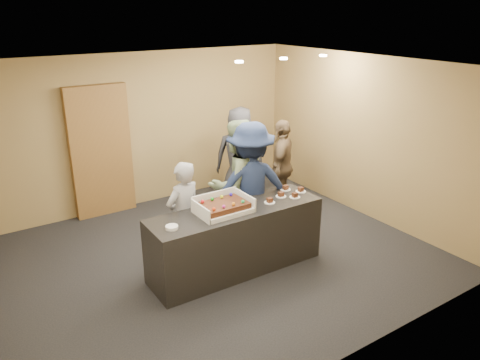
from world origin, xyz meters
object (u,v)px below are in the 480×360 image
(person_navy_man, at_px, (250,187))
(person_brown_extra, at_px, (282,166))
(person_server_grey, at_px, (184,216))
(person_dark_suit, at_px, (240,157))
(serving_counter, at_px, (236,239))
(plate_stack, at_px, (172,227))
(cake_box, at_px, (222,208))
(person_sage_man, at_px, (237,184))
(sheet_cake, at_px, (223,205))
(storage_cabinet, at_px, (101,152))

(person_navy_man, height_order, person_brown_extra, person_navy_man)
(person_server_grey, xyz_separation_m, person_dark_suit, (1.82, 1.38, 0.14))
(serving_counter, height_order, plate_stack, plate_stack)
(cake_box, xyz_separation_m, person_server_grey, (-0.35, 0.42, -0.18))
(person_sage_man, bearing_deg, serving_counter, 52.66)
(person_navy_man, bearing_deg, person_brown_extra, -128.97)
(sheet_cake, height_order, person_server_grey, person_server_grey)
(person_sage_man, relative_size, person_navy_man, 1.00)
(storage_cabinet, height_order, cake_box, storage_cabinet)
(serving_counter, bearing_deg, person_dark_suit, 55.99)
(person_dark_suit, bearing_deg, serving_counter, 94.85)
(plate_stack, distance_m, person_dark_suit, 2.93)
(sheet_cake, distance_m, person_brown_extra, 2.35)
(storage_cabinet, xyz_separation_m, person_dark_suit, (2.14, -0.99, -0.21))
(person_brown_extra, height_order, person_dark_suit, person_dark_suit)
(person_sage_man, bearing_deg, person_server_grey, 8.31)
(storage_cabinet, relative_size, person_navy_man, 1.17)
(sheet_cake, bearing_deg, plate_stack, -175.13)
(person_sage_man, distance_m, person_dark_suit, 1.45)
(sheet_cake, bearing_deg, cake_box, 89.06)
(storage_cabinet, height_order, person_navy_man, storage_cabinet)
(person_server_grey, relative_size, person_navy_man, 0.80)
(plate_stack, xyz_separation_m, person_navy_man, (1.51, 0.52, 0.03))
(plate_stack, bearing_deg, person_dark_suit, 40.30)
(person_navy_man, bearing_deg, serving_counter, 57.16)
(sheet_cake, bearing_deg, person_server_grey, 127.86)
(person_sage_man, bearing_deg, person_brown_extra, -158.59)
(person_navy_man, bearing_deg, storage_cabinet, -41.63)
(cake_box, bearing_deg, person_sage_man, 44.66)
(plate_stack, relative_size, person_brown_extra, 0.09)
(plate_stack, bearing_deg, sheet_cake, 4.87)
(person_sage_man, bearing_deg, person_dark_suit, -128.44)
(serving_counter, xyz_separation_m, cake_box, (-0.19, 0.03, 0.50))
(storage_cabinet, relative_size, cake_box, 3.19)
(plate_stack, height_order, person_navy_man, person_navy_man)
(cake_box, distance_m, person_navy_man, 0.85)
(serving_counter, distance_m, sheet_cake, 0.58)
(serving_counter, height_order, person_server_grey, person_server_grey)
(person_dark_suit, bearing_deg, person_navy_man, 101.86)
(storage_cabinet, distance_m, person_navy_man, 2.76)
(sheet_cake, distance_m, person_navy_man, 0.86)
(sheet_cake, xyz_separation_m, person_server_grey, (-0.35, 0.45, -0.24))
(serving_counter, distance_m, cake_box, 0.53)
(cake_box, relative_size, person_navy_man, 0.37)
(sheet_cake, relative_size, person_navy_man, 0.31)
(serving_counter, bearing_deg, person_server_grey, 141.10)
(person_navy_man, bearing_deg, cake_box, 47.58)
(storage_cabinet, bearing_deg, person_navy_man, -59.26)
(sheet_cake, xyz_separation_m, person_sage_man, (0.63, 0.65, -0.04))
(cake_box, xyz_separation_m, person_dark_suit, (1.47, 1.80, -0.05))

